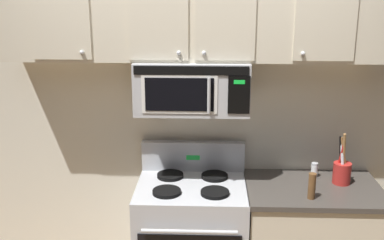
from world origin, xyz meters
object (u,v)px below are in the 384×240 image
object	(u,v)px
stove_range	(192,240)
pepper_mill	(312,186)
salt_shaker	(314,170)
utensil_crock_red	(342,170)
over_range_microwave	(192,86)

from	to	relation	value
stove_range	pepper_mill	distance (m)	0.96
stove_range	pepper_mill	world-z (taller)	stove_range
stove_range	salt_shaker	size ratio (longest dim) A/B	10.65
utensil_crock_red	pepper_mill	distance (m)	0.36
stove_range	over_range_microwave	size ratio (longest dim) A/B	1.47
utensil_crock_red	salt_shaker	distance (m)	0.20
salt_shaker	pepper_mill	bearing A→B (deg)	-104.34
salt_shaker	pepper_mill	xyz separation A→B (m)	(-0.09, -0.37, 0.04)
over_range_microwave	pepper_mill	world-z (taller)	over_range_microwave
over_range_microwave	salt_shaker	xyz separation A→B (m)	(0.88, 0.07, -0.62)
utensil_crock_red	pepper_mill	bearing A→B (deg)	-135.08
pepper_mill	salt_shaker	bearing A→B (deg)	75.66
salt_shaker	pepper_mill	size ratio (longest dim) A/B	0.60
utensil_crock_red	pepper_mill	size ratio (longest dim) A/B	2.14
salt_shaker	utensil_crock_red	bearing A→B (deg)	-33.41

